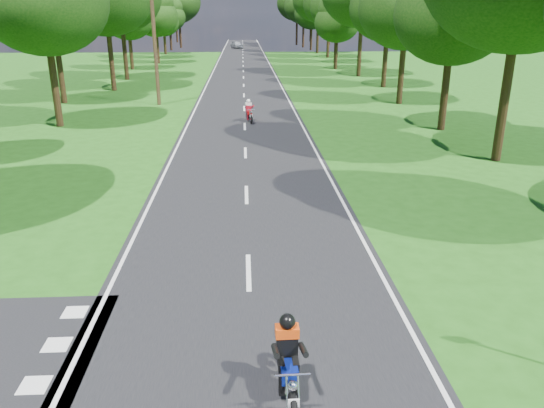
{
  "coord_description": "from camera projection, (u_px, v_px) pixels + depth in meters",
  "views": [
    {
      "loc": [
        -0.05,
        -9.94,
        6.17
      ],
      "look_at": [
        0.7,
        4.0,
        1.1
      ],
      "focal_mm": 35.0,
      "sensor_mm": 36.0,
      "label": 1
    }
  ],
  "objects": [
    {
      "name": "rider_far_red",
      "position": [
        249.0,
        111.0,
        31.29
      ],
      "size": [
        0.78,
        1.65,
        1.32
      ],
      "primitive_type": null,
      "rotation": [
        0.0,
        0.0,
        0.17
      ],
      "color": "#B60E0E",
      "rests_on": "main_road"
    },
    {
      "name": "ground",
      "position": [
        250.0,
        315.0,
        11.44
      ],
      "size": [
        160.0,
        160.0,
        0.0
      ],
      "primitive_type": "plane",
      "color": "#1D4E12",
      "rests_on": "ground"
    },
    {
      "name": "road_markings",
      "position": [
        242.0,
        73.0,
        56.6
      ],
      "size": [
        7.4,
        140.0,
        0.01
      ],
      "color": "silver",
      "rests_on": "main_road"
    },
    {
      "name": "telegraph_pole",
      "position": [
        155.0,
        45.0,
        36.03
      ],
      "size": [
        1.2,
        0.26,
        8.0
      ],
      "color": "#382616",
      "rests_on": "ground"
    },
    {
      "name": "rider_near_blue",
      "position": [
        288.0,
        360.0,
        8.76
      ],
      "size": [
        0.64,
        1.8,
        1.48
      ],
      "primitive_type": null,
      "rotation": [
        0.0,
        0.0,
        0.02
      ],
      "color": "navy",
      "rests_on": "main_road"
    },
    {
      "name": "main_road",
      "position": [
        243.0,
        71.0,
        58.37
      ],
      "size": [
        7.0,
        140.0,
        0.02
      ],
      "primitive_type": "cube",
      "color": "black",
      "rests_on": "ground"
    },
    {
      "name": "distant_car",
      "position": [
        237.0,
        45.0,
        94.4
      ],
      "size": [
        2.65,
        4.03,
        1.28
      ],
      "primitive_type": "imported",
      "rotation": [
        0.0,
        0.0,
        0.33
      ],
      "color": "silver",
      "rests_on": "main_road"
    }
  ]
}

